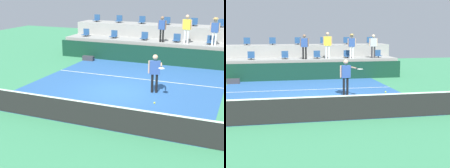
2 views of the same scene
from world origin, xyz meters
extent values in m
plane|color=#388456|center=(0.00, 0.00, 0.00)|extent=(40.00, 40.00, 0.00)
cube|color=#285693|center=(0.00, 1.00, 0.00)|extent=(9.00, 10.00, 0.01)
cube|color=white|center=(0.00, 2.40, 0.01)|extent=(9.00, 0.06, 0.00)
cube|color=black|center=(0.00, -4.00, 0.46)|extent=(10.40, 0.01, 0.87)
cube|color=white|center=(0.00, -4.00, 0.89)|extent=(10.40, 0.02, 0.05)
cube|color=#0F3323|center=(0.00, 6.00, 0.55)|extent=(13.00, 0.16, 1.10)
cube|color=gray|center=(0.00, 7.30, 0.62)|extent=(13.00, 1.80, 1.25)
cube|color=gray|center=(0.00, 9.10, 1.05)|extent=(13.00, 1.80, 2.10)
cylinder|color=#2D2D33|center=(-5.34, 7.15, 1.30)|extent=(0.08, 0.08, 0.10)
cube|color=navy|center=(-5.34, 7.15, 1.37)|extent=(0.44, 0.40, 0.04)
cube|color=navy|center=(-5.34, 7.33, 1.58)|extent=(0.44, 0.04, 0.38)
cylinder|color=#2D2D33|center=(-3.20, 7.15, 1.30)|extent=(0.08, 0.08, 0.10)
cube|color=navy|center=(-3.20, 7.15, 1.37)|extent=(0.44, 0.40, 0.04)
cube|color=navy|center=(-3.20, 7.33, 1.58)|extent=(0.44, 0.04, 0.38)
cylinder|color=#2D2D33|center=(-1.03, 7.15, 1.30)|extent=(0.08, 0.08, 0.10)
cube|color=navy|center=(-1.03, 7.15, 1.37)|extent=(0.44, 0.40, 0.04)
cube|color=navy|center=(-1.03, 7.33, 1.58)|extent=(0.44, 0.04, 0.38)
cylinder|color=#2D2D33|center=(1.09, 7.15, 1.30)|extent=(0.08, 0.08, 0.10)
cube|color=navy|center=(1.09, 7.15, 1.37)|extent=(0.44, 0.40, 0.04)
cube|color=navy|center=(1.09, 7.33, 1.58)|extent=(0.44, 0.04, 0.38)
cylinder|color=#2D2D33|center=(3.16, 7.15, 1.30)|extent=(0.08, 0.08, 0.10)
cube|color=navy|center=(3.16, 7.15, 1.37)|extent=(0.44, 0.40, 0.04)
cube|color=navy|center=(3.16, 7.33, 1.58)|extent=(0.44, 0.04, 0.38)
cylinder|color=#2D2D33|center=(-5.34, 8.95, 2.15)|extent=(0.08, 0.08, 0.10)
cube|color=navy|center=(-5.34, 8.95, 2.22)|extent=(0.44, 0.40, 0.04)
cube|color=navy|center=(-5.34, 9.13, 2.43)|extent=(0.44, 0.04, 0.38)
cylinder|color=#2D2D33|center=(-3.55, 8.95, 2.15)|extent=(0.08, 0.08, 0.10)
cube|color=navy|center=(-3.55, 8.95, 2.22)|extent=(0.44, 0.40, 0.04)
cube|color=navy|center=(-3.55, 9.13, 2.43)|extent=(0.44, 0.04, 0.38)
cylinder|color=#2D2D33|center=(-1.80, 8.95, 2.15)|extent=(0.08, 0.08, 0.10)
cube|color=navy|center=(-1.80, 8.95, 2.22)|extent=(0.44, 0.40, 0.04)
cube|color=navy|center=(-1.80, 9.13, 2.43)|extent=(0.44, 0.04, 0.38)
cylinder|color=#2D2D33|center=(-0.02, 8.95, 2.15)|extent=(0.08, 0.08, 0.10)
cube|color=navy|center=(-0.02, 8.95, 2.22)|extent=(0.44, 0.40, 0.04)
cube|color=navy|center=(-0.02, 9.13, 2.43)|extent=(0.44, 0.04, 0.38)
cylinder|color=#2D2D33|center=(1.82, 8.95, 2.15)|extent=(0.08, 0.08, 0.10)
cube|color=navy|center=(1.82, 8.95, 2.22)|extent=(0.44, 0.40, 0.04)
cube|color=navy|center=(1.82, 9.13, 2.43)|extent=(0.44, 0.04, 0.38)
cylinder|color=#2D2D33|center=(3.53, 8.95, 2.15)|extent=(0.08, 0.08, 0.10)
cube|color=navy|center=(3.53, 8.95, 2.22)|extent=(0.44, 0.40, 0.04)
cube|color=navy|center=(3.53, 9.13, 2.43)|extent=(0.44, 0.04, 0.38)
cylinder|color=black|center=(1.48, 0.49, 0.43)|extent=(0.13, 0.13, 0.86)
cylinder|color=black|center=(1.67, 0.54, 0.43)|extent=(0.13, 0.13, 0.86)
cube|color=#2D4C8C|center=(1.58, 0.52, 1.17)|extent=(0.50, 0.30, 0.61)
sphere|color=tan|center=(1.58, 0.52, 1.64)|extent=(0.29, 0.29, 0.23)
cylinder|color=tan|center=(1.32, 0.45, 1.19)|extent=(0.09, 0.09, 0.58)
cylinder|color=tan|center=(1.91, 0.32, 1.38)|extent=(0.21, 0.55, 0.07)
cylinder|color=black|center=(2.01, -0.04, 1.38)|extent=(0.10, 0.26, 0.04)
ellipsoid|color=silver|center=(2.08, -0.31, 1.38)|extent=(0.33, 0.38, 0.03)
cylinder|color=black|center=(0.13, 6.87, 1.65)|extent=(0.13, 0.13, 0.79)
cylinder|color=black|center=(0.31, 6.83, 1.65)|extent=(0.13, 0.13, 0.79)
cube|color=#2D4C8C|center=(0.22, 6.85, 2.32)|extent=(0.46, 0.26, 0.56)
sphere|color=#846047|center=(0.22, 6.85, 2.75)|extent=(0.25, 0.25, 0.21)
cylinder|color=#846047|center=(-0.02, 6.90, 2.34)|extent=(0.08, 0.08, 0.53)
cylinder|color=#846047|center=(0.47, 6.80, 2.34)|extent=(0.08, 0.08, 0.53)
cylinder|color=white|center=(1.65, 6.87, 1.68)|extent=(0.13, 0.13, 0.86)
cylinder|color=white|center=(1.85, 6.83, 1.68)|extent=(0.13, 0.13, 0.86)
cube|color=yellow|center=(1.75, 6.85, 2.42)|extent=(0.49, 0.25, 0.61)
sphere|color=tan|center=(1.75, 6.85, 2.89)|extent=(0.27, 0.27, 0.23)
cylinder|color=tan|center=(1.48, 6.89, 2.44)|extent=(0.08, 0.08, 0.57)
cylinder|color=tan|center=(2.02, 6.81, 2.44)|extent=(0.08, 0.08, 0.57)
cylinder|color=white|center=(3.30, 6.86, 1.64)|extent=(0.12, 0.12, 0.78)
cylinder|color=white|center=(3.48, 6.84, 1.64)|extent=(0.12, 0.12, 0.78)
cube|color=#2D4C8C|center=(3.39, 6.85, 2.31)|extent=(0.43, 0.21, 0.55)
sphere|color=tan|center=(3.39, 6.85, 2.73)|extent=(0.22, 0.22, 0.21)
cylinder|color=tan|center=(3.14, 6.86, 2.33)|extent=(0.07, 0.07, 0.52)
cylinder|color=tan|center=(3.63, 6.84, 2.33)|extent=(0.07, 0.07, 0.52)
cylinder|color=tan|center=(3.39, 6.85, 2.81)|extent=(0.40, 0.40, 0.01)
cylinder|color=tan|center=(3.39, 6.85, 2.85)|extent=(0.24, 0.24, 0.09)
sphere|color=#CCE033|center=(2.49, -2.73, 0.73)|extent=(0.07, 0.07, 0.07)
cube|color=#333338|center=(-4.18, 5.28, 0.15)|extent=(0.76, 0.28, 0.30)
camera|label=1|loc=(5.25, -13.08, 4.62)|focal=51.93mm
camera|label=2|loc=(-1.95, -15.39, 3.20)|focal=54.51mm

